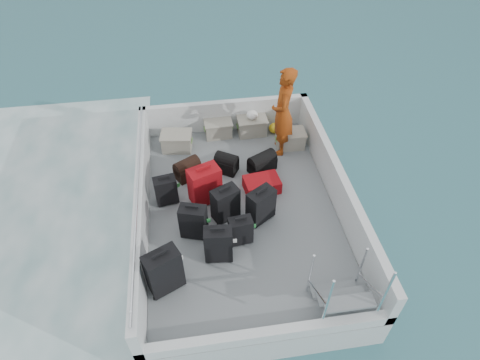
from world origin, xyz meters
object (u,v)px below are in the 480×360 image
(suitcase_1, at_px, (194,222))
(crate_3, at_px, (290,140))
(suitcase_3, at_px, (218,245))
(suitcase_6, at_px, (241,231))
(crate_2, at_px, (252,126))
(passenger, at_px, (283,113))
(crate_1, at_px, (218,129))
(suitcase_7, at_px, (261,206))
(suitcase_8, at_px, (262,185))
(crate_0, at_px, (177,142))
(suitcase_2, at_px, (166,191))
(suitcase_5, at_px, (205,185))
(suitcase_0, at_px, (164,272))
(suitcase_4, at_px, (225,204))

(suitcase_1, bearing_deg, crate_3, 60.66)
(suitcase_3, height_order, suitcase_6, suitcase_3)
(crate_2, bearing_deg, passenger, -53.40)
(suitcase_6, relative_size, crate_1, 0.95)
(crate_1, height_order, passenger, passenger)
(suitcase_3, distance_m, crate_2, 3.36)
(suitcase_7, height_order, suitcase_8, suitcase_7)
(suitcase_6, xyz_separation_m, crate_0, (-0.96, 2.60, -0.09))
(suitcase_1, height_order, suitcase_6, suitcase_1)
(suitcase_6, height_order, suitcase_8, suitcase_6)
(suitcase_2, xyz_separation_m, crate_3, (2.59, 1.25, -0.11))
(suitcase_5, xyz_separation_m, crate_3, (1.89, 1.31, -0.20))
(suitcase_6, xyz_separation_m, passenger, (1.17, 2.25, 0.67))
(suitcase_8, bearing_deg, passenger, -35.46)
(suitcase_8, relative_size, crate_3, 1.15)
(crate_2, bearing_deg, crate_0, -169.42)
(crate_1, relative_size, crate_3, 0.98)
(suitcase_1, height_order, suitcase_2, suitcase_1)
(suitcase_2, bearing_deg, passenger, 16.87)
(suitcase_3, distance_m, suitcase_6, 0.48)
(suitcase_2, distance_m, passenger, 2.71)
(suitcase_2, height_order, suitcase_6, suitcase_2)
(suitcase_1, relative_size, suitcase_8, 1.00)
(suitcase_0, height_order, suitcase_4, suitcase_0)
(suitcase_1, bearing_deg, crate_2, 78.17)
(suitcase_6, xyz_separation_m, crate_2, (0.68, 2.90, -0.08))
(crate_0, xyz_separation_m, crate_2, (1.64, 0.31, 0.00))
(suitcase_7, distance_m, suitcase_8, 0.75)
(suitcase_5, distance_m, crate_1, 1.97)
(crate_1, bearing_deg, suitcase_2, -121.63)
(suitcase_4, distance_m, crate_1, 2.38)
(suitcase_6, relative_size, passenger, 0.28)
(suitcase_6, bearing_deg, suitcase_0, -157.57)
(suitcase_4, bearing_deg, crate_1, 61.72)
(suitcase_1, xyz_separation_m, crate_2, (1.43, 2.65, -0.15))
(suitcase_5, height_order, crate_1, suitcase_5)
(suitcase_3, xyz_separation_m, crate_3, (1.79, 2.61, -0.16))
(suitcase_4, relative_size, crate_0, 1.13)
(suitcase_4, height_order, suitcase_5, suitcase_5)
(passenger, bearing_deg, suitcase_0, -25.40)
(suitcase_3, distance_m, suitcase_4, 0.86)
(suitcase_0, height_order, suitcase_3, suitcase_0)
(suitcase_0, distance_m, suitcase_4, 1.63)
(suitcase_8, relative_size, passenger, 0.35)
(crate_0, xyz_separation_m, crate_1, (0.90, 0.33, -0.01))
(suitcase_2, bearing_deg, suitcase_3, -68.96)
(suitcase_0, relative_size, suitcase_4, 1.18)
(suitcase_8, distance_m, crate_1, 1.89)
(suitcase_8, bearing_deg, crate_1, 12.08)
(suitcase_2, bearing_deg, suitcase_0, -100.72)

